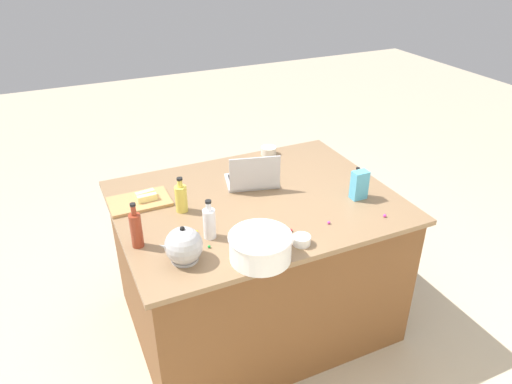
{
  "coord_description": "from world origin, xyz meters",
  "views": [
    {
      "loc": [
        1.0,
        2.17,
        2.28
      ],
      "look_at": [
        0.0,
        0.0,
        0.95
      ],
      "focal_mm": 33.74,
      "sensor_mm": 36.0,
      "label": 1
    }
  ],
  "objects_px": {
    "candy_bag": "(359,185)",
    "laptop": "(253,178)",
    "mixing_bowl_large": "(260,246)",
    "butter_stick_left": "(145,194)",
    "kettle": "(184,246)",
    "bottle_vinegar": "(209,223)",
    "butter_stick_right": "(147,198)",
    "ramekin_medium": "(269,151)",
    "bottle_oil": "(181,198)",
    "kitchen_timer": "(357,174)",
    "bottle_soy": "(136,229)",
    "ramekin_small": "(302,240)",
    "cutting_board": "(139,202)"
  },
  "relations": [
    {
      "from": "mixing_bowl_large",
      "to": "kitchen_timer",
      "type": "height_order",
      "value": "mixing_bowl_large"
    },
    {
      "from": "laptop",
      "to": "ramekin_medium",
      "type": "height_order",
      "value": "laptop"
    },
    {
      "from": "butter_stick_right",
      "to": "kitchen_timer",
      "type": "relative_size",
      "value": 1.43
    },
    {
      "from": "bottle_soy",
      "to": "ramekin_medium",
      "type": "distance_m",
      "value": 1.27
    },
    {
      "from": "bottle_oil",
      "to": "candy_bag",
      "type": "bearing_deg",
      "value": 163.37
    },
    {
      "from": "kettle",
      "to": "butter_stick_right",
      "type": "height_order",
      "value": "kettle"
    },
    {
      "from": "bottle_soy",
      "to": "bottle_oil",
      "type": "distance_m",
      "value": 0.37
    },
    {
      "from": "ramekin_small",
      "to": "bottle_soy",
      "type": "bearing_deg",
      "value": -23.53
    },
    {
      "from": "bottle_oil",
      "to": "kitchen_timer",
      "type": "bearing_deg",
      "value": 175.53
    },
    {
      "from": "bottle_oil",
      "to": "butter_stick_left",
      "type": "distance_m",
      "value": 0.26
    },
    {
      "from": "ramekin_medium",
      "to": "candy_bag",
      "type": "distance_m",
      "value": 0.79
    },
    {
      "from": "bottle_vinegar",
      "to": "kettle",
      "type": "bearing_deg",
      "value": 36.73
    },
    {
      "from": "mixing_bowl_large",
      "to": "butter_stick_right",
      "type": "distance_m",
      "value": 0.82
    },
    {
      "from": "candy_bag",
      "to": "laptop",
      "type": "bearing_deg",
      "value": -39.09
    },
    {
      "from": "laptop",
      "to": "bottle_vinegar",
      "type": "xyz_separation_m",
      "value": [
        0.42,
        0.41,
        0.04
      ]
    },
    {
      "from": "kettle",
      "to": "butter_stick_left",
      "type": "bearing_deg",
      "value": -86.97
    },
    {
      "from": "bottle_soy",
      "to": "cutting_board",
      "type": "relative_size",
      "value": 0.71
    },
    {
      "from": "butter_stick_right",
      "to": "ramekin_small",
      "type": "bearing_deg",
      "value": 129.98
    },
    {
      "from": "laptop",
      "to": "kitchen_timer",
      "type": "bearing_deg",
      "value": 162.66
    },
    {
      "from": "laptop",
      "to": "butter_stick_right",
      "type": "distance_m",
      "value": 0.63
    },
    {
      "from": "bottle_vinegar",
      "to": "cutting_board",
      "type": "height_order",
      "value": "bottle_vinegar"
    },
    {
      "from": "kettle",
      "to": "bottle_vinegar",
      "type": "bearing_deg",
      "value": -143.27
    },
    {
      "from": "ramekin_small",
      "to": "kitchen_timer",
      "type": "relative_size",
      "value": 1.17
    },
    {
      "from": "laptop",
      "to": "kettle",
      "type": "bearing_deg",
      "value": 42.3
    },
    {
      "from": "bottle_soy",
      "to": "kettle",
      "type": "bearing_deg",
      "value": 130.35
    },
    {
      "from": "laptop",
      "to": "bottle_vinegar",
      "type": "height_order",
      "value": "laptop"
    },
    {
      "from": "ramekin_medium",
      "to": "kitchen_timer",
      "type": "bearing_deg",
      "value": 121.31
    },
    {
      "from": "bottle_soy",
      "to": "kettle",
      "type": "xyz_separation_m",
      "value": [
        -0.17,
        0.2,
        -0.02
      ]
    },
    {
      "from": "ramekin_medium",
      "to": "candy_bag",
      "type": "bearing_deg",
      "value": 105.05
    },
    {
      "from": "ramekin_small",
      "to": "kettle",
      "type": "bearing_deg",
      "value": -11.72
    },
    {
      "from": "bottle_vinegar",
      "to": "bottle_soy",
      "type": "distance_m",
      "value": 0.35
    },
    {
      "from": "kettle",
      "to": "kitchen_timer",
      "type": "relative_size",
      "value": 2.77
    },
    {
      "from": "bottle_soy",
      "to": "kitchen_timer",
      "type": "height_order",
      "value": "bottle_soy"
    },
    {
      "from": "mixing_bowl_large",
      "to": "butter_stick_left",
      "type": "xyz_separation_m",
      "value": [
        0.36,
        -0.78,
        -0.03
      ]
    },
    {
      "from": "bottle_soy",
      "to": "butter_stick_left",
      "type": "distance_m",
      "value": 0.46
    },
    {
      "from": "butter_stick_left",
      "to": "candy_bag",
      "type": "xyz_separation_m",
      "value": [
        -1.12,
        0.49,
        0.05
      ]
    },
    {
      "from": "bottle_soy",
      "to": "candy_bag",
      "type": "xyz_separation_m",
      "value": [
        -1.26,
        0.06,
        -0.01
      ]
    },
    {
      "from": "ramekin_small",
      "to": "kitchen_timer",
      "type": "height_order",
      "value": "kitchen_timer"
    },
    {
      "from": "kettle",
      "to": "candy_bag",
      "type": "distance_m",
      "value": 1.1
    },
    {
      "from": "bottle_vinegar",
      "to": "candy_bag",
      "type": "xyz_separation_m",
      "value": [
        -0.91,
        -0.02,
        0.0
      ]
    },
    {
      "from": "butter_stick_left",
      "to": "kettle",
      "type": "bearing_deg",
      "value": 93.03
    },
    {
      "from": "kettle",
      "to": "ramekin_medium",
      "type": "xyz_separation_m",
      "value": [
        -0.88,
        -0.91,
        -0.05
      ]
    },
    {
      "from": "bottle_oil",
      "to": "kettle",
      "type": "bearing_deg",
      "value": 74.47
    },
    {
      "from": "mixing_bowl_large",
      "to": "bottle_soy",
      "type": "xyz_separation_m",
      "value": [
        0.5,
        -0.34,
        0.03
      ]
    },
    {
      "from": "bottle_vinegar",
      "to": "cutting_board",
      "type": "relative_size",
      "value": 0.62
    },
    {
      "from": "bottle_vinegar",
      "to": "candy_bag",
      "type": "height_order",
      "value": "bottle_vinegar"
    },
    {
      "from": "butter_stick_right",
      "to": "ramekin_medium",
      "type": "relative_size",
      "value": 1.04
    },
    {
      "from": "butter_stick_right",
      "to": "cutting_board",
      "type": "bearing_deg",
      "value": -28.48
    },
    {
      "from": "bottle_vinegar",
      "to": "butter_stick_right",
      "type": "relative_size",
      "value": 1.93
    },
    {
      "from": "mixing_bowl_large",
      "to": "candy_bag",
      "type": "relative_size",
      "value": 1.79
    }
  ]
}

